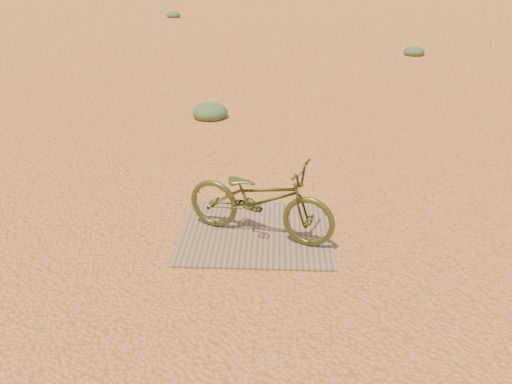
{
  "coord_description": "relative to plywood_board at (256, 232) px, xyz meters",
  "views": [
    {
      "loc": [
        0.66,
        -4.76,
        2.47
      ],
      "look_at": [
        0.48,
        -0.54,
        0.45
      ],
      "focal_mm": 35.0,
      "sensor_mm": 36.0,
      "label": 1
    }
  ],
  "objects": [
    {
      "name": "plywood_board",
      "position": [
        0.0,
        0.0,
        0.0
      ],
      "size": [
        1.46,
        1.27,
        0.02
      ],
      "primitive_type": "cube",
      "color": "#846F59",
      "rests_on": "ground"
    },
    {
      "name": "kale_b",
      "position": [
        3.84,
        9.68,
        -0.01
      ],
      "size": [
        0.55,
        0.55,
        0.3
      ],
      "primitive_type": "ellipsoid",
      "color": "#4F6A46",
      "rests_on": "ground"
    },
    {
      "name": "kale_c",
      "position": [
        -4.34,
        18.19,
        -0.01
      ],
      "size": [
        0.59,
        0.59,
        0.33
      ],
      "primitive_type": "ellipsoid",
      "color": "#4F6A46",
      "rests_on": "ground"
    },
    {
      "name": "kale_a",
      "position": [
        -0.93,
        3.78,
        -0.01
      ],
      "size": [
        0.59,
        0.59,
        0.32
      ],
      "primitive_type": "ellipsoid",
      "color": "#4F6A46",
      "rests_on": "ground"
    },
    {
      "name": "ground",
      "position": [
        -0.48,
        0.54,
        -0.01
      ],
      "size": [
        120.0,
        120.0,
        0.0
      ],
      "primitive_type": "plane",
      "color": "#E7924C",
      "rests_on": "ground"
    },
    {
      "name": "bicycle",
      "position": [
        0.04,
        -0.06,
        0.39
      ],
      "size": [
        1.54,
        0.96,
        0.77
      ],
      "primitive_type": "imported",
      "rotation": [
        0.0,
        0.0,
        1.23
      ],
      "color": "#474E23",
      "rests_on": "plywood_board"
    }
  ]
}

